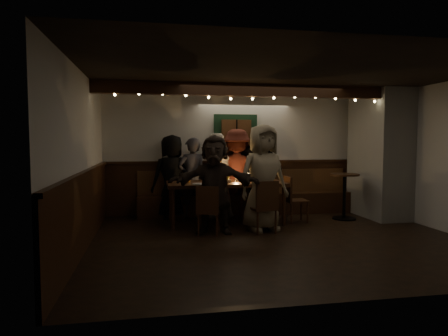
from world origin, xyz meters
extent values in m
cube|color=black|center=(0.00, 0.00, -0.01)|extent=(6.00, 5.00, 0.01)
cube|color=black|center=(0.00, 0.00, 2.60)|extent=(6.00, 5.00, 0.01)
cube|color=white|center=(0.00, 2.50, 1.30)|extent=(6.00, 0.01, 2.60)
cube|color=white|center=(-3.00, 0.00, 1.30)|extent=(0.01, 5.00, 2.60)
cube|color=white|center=(3.00, 0.00, 1.30)|extent=(0.01, 5.00, 2.60)
cube|color=black|center=(0.00, 2.48, 0.55)|extent=(6.00, 0.05, 1.10)
cube|color=black|center=(-2.98, 0.00, 0.55)|extent=(0.05, 5.00, 1.10)
cube|color=gray|center=(2.65, 1.50, 1.30)|extent=(0.70, 1.40, 2.60)
cube|color=black|center=(0.00, 2.23, 0.23)|extent=(4.60, 0.45, 0.45)
cube|color=#52301C|center=(0.00, 2.41, 0.70)|extent=(4.60, 0.06, 0.50)
cube|color=black|center=(-0.20, 2.44, 1.65)|extent=(0.95, 0.04, 1.00)
cube|color=#52301C|center=(-0.20, 2.38, 1.65)|extent=(0.64, 0.12, 0.76)
cube|color=black|center=(0.00, 1.00, 2.49)|extent=(6.00, 0.16, 0.22)
sphere|color=#FFE599|center=(-2.60, 0.98, 2.36)|extent=(0.04, 0.04, 0.04)
sphere|color=#FFE599|center=(-2.20, 0.98, 2.38)|extent=(0.04, 0.04, 0.04)
sphere|color=#FFE599|center=(-1.80, 0.98, 2.39)|extent=(0.04, 0.04, 0.04)
sphere|color=#FFE599|center=(-1.40, 0.98, 2.37)|extent=(0.04, 0.04, 0.04)
sphere|color=#FFE599|center=(-1.00, 0.98, 2.35)|extent=(0.04, 0.04, 0.04)
sphere|color=#FFE599|center=(-0.60, 0.98, 2.33)|extent=(0.04, 0.04, 0.04)
sphere|color=#FFE599|center=(-0.20, 0.98, 2.34)|extent=(0.04, 0.04, 0.04)
sphere|color=#FFE599|center=(0.20, 0.98, 2.36)|extent=(0.04, 0.04, 0.04)
sphere|color=#FFE599|center=(0.60, 0.98, 2.38)|extent=(0.04, 0.04, 0.04)
sphere|color=#FFE599|center=(1.00, 0.98, 2.39)|extent=(0.04, 0.04, 0.04)
sphere|color=#FFE599|center=(1.40, 0.98, 2.37)|extent=(0.04, 0.04, 0.04)
sphere|color=#FFE599|center=(1.80, 0.98, 2.35)|extent=(0.04, 0.04, 0.04)
sphere|color=#FFE599|center=(2.20, 0.98, 2.33)|extent=(0.04, 0.04, 0.04)
sphere|color=#FFE599|center=(2.60, 0.98, 2.34)|extent=(0.04, 0.04, 0.04)
cube|color=black|center=(-0.61, 1.40, 0.76)|extent=(2.23, 0.95, 0.06)
cylinder|color=black|center=(-1.64, 1.01, 0.37)|extent=(0.07, 0.07, 0.73)
cylinder|color=black|center=(-1.64, 1.79, 0.37)|extent=(0.07, 0.07, 0.73)
cylinder|color=black|center=(0.42, 1.01, 0.37)|extent=(0.07, 0.07, 0.73)
cylinder|color=black|center=(0.42, 1.79, 0.37)|extent=(0.07, 0.07, 0.73)
cylinder|color=#BF7226|center=(-1.32, 1.46, 0.87)|extent=(0.07, 0.07, 0.15)
cylinder|color=#BF7226|center=(-0.98, 1.25, 0.87)|extent=(0.07, 0.07, 0.15)
cylinder|color=silver|center=(-0.68, 1.54, 0.87)|extent=(0.07, 0.07, 0.15)
cylinder|color=#BF7226|center=(-0.33, 1.24, 0.87)|extent=(0.07, 0.07, 0.15)
cylinder|color=silver|center=(-0.11, 1.63, 0.87)|extent=(0.07, 0.07, 0.15)
cylinder|color=#BF7226|center=(0.25, 1.19, 0.87)|extent=(0.07, 0.07, 0.15)
cylinder|color=white|center=(-1.15, 1.08, 0.80)|extent=(0.28, 0.28, 0.02)
cube|color=#B2B2B7|center=(-0.61, 1.35, 0.82)|extent=(0.17, 0.11, 0.05)
cylinder|color=#990C0C|center=(-0.64, 1.35, 0.88)|extent=(0.04, 0.04, 0.17)
cylinder|color=gold|center=(-0.58, 1.35, 0.88)|extent=(0.04, 0.04, 0.17)
cylinder|color=silver|center=(-0.39, 1.45, 0.84)|extent=(0.05, 0.05, 0.08)
sphere|color=#FFB24C|center=(-0.39, 1.45, 0.90)|extent=(0.03, 0.03, 0.03)
cube|color=black|center=(-1.06, 0.56, 0.39)|extent=(0.46, 0.46, 0.04)
cube|color=black|center=(-1.11, 0.39, 0.62)|extent=(0.37, 0.13, 0.43)
cylinder|color=black|center=(-0.88, 0.66, 0.18)|extent=(0.03, 0.03, 0.37)
cylinder|color=black|center=(-0.96, 0.37, 0.18)|extent=(0.03, 0.03, 0.37)
cylinder|color=black|center=(-1.17, 0.74, 0.18)|extent=(0.03, 0.03, 0.37)
cylinder|color=black|center=(-1.25, 0.45, 0.18)|extent=(0.03, 0.03, 0.37)
cube|color=black|center=(-0.12, 0.54, 0.42)|extent=(0.46, 0.46, 0.04)
cube|color=black|center=(-0.10, 0.35, 0.67)|extent=(0.41, 0.09, 0.47)
cylinder|color=black|center=(0.02, 0.72, 0.20)|extent=(0.04, 0.04, 0.40)
cylinder|color=black|center=(0.07, 0.39, 0.20)|extent=(0.04, 0.04, 0.40)
cylinder|color=black|center=(-0.31, 0.68, 0.20)|extent=(0.04, 0.04, 0.40)
cylinder|color=black|center=(-0.26, 0.35, 0.20)|extent=(0.04, 0.04, 0.40)
cube|color=black|center=(0.77, 1.28, 0.41)|extent=(0.41, 0.41, 0.04)
cube|color=black|center=(0.59, 1.28, 0.66)|extent=(0.04, 0.40, 0.46)
cylinder|color=black|center=(0.94, 1.12, 0.20)|extent=(0.03, 0.03, 0.39)
cylinder|color=black|center=(0.61, 1.12, 0.20)|extent=(0.03, 0.03, 0.39)
cylinder|color=black|center=(0.93, 1.45, 0.20)|extent=(0.03, 0.03, 0.39)
cylinder|color=black|center=(0.61, 1.44, 0.20)|extent=(0.03, 0.03, 0.39)
cylinder|color=black|center=(1.82, 1.37, 0.01)|extent=(0.47, 0.47, 0.03)
cylinder|color=black|center=(1.82, 1.37, 0.45)|extent=(0.06, 0.06, 0.90)
cylinder|color=black|center=(1.82, 1.37, 0.90)|extent=(0.58, 0.58, 0.04)
imported|color=black|center=(-1.59, 2.15, 0.85)|extent=(0.97, 0.79, 1.70)
imported|color=#2D2D34|center=(-1.19, 2.07, 0.82)|extent=(0.67, 0.52, 1.64)
imported|color=beige|center=(-0.72, 2.04, 0.87)|extent=(0.94, 0.78, 1.73)
imported|color=#40160F|center=(-0.23, 2.15, 0.91)|extent=(1.32, 0.96, 1.82)
imported|color=black|center=(0.22, 2.17, 0.93)|extent=(1.09, 0.46, 1.86)
imported|color=black|center=(-0.95, 0.64, 0.84)|extent=(1.64, 0.90, 1.68)
imported|color=gray|center=(-0.08, 0.69, 0.94)|extent=(1.03, 0.80, 1.87)
camera|label=1|loc=(-2.01, -6.05, 1.59)|focal=32.00mm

